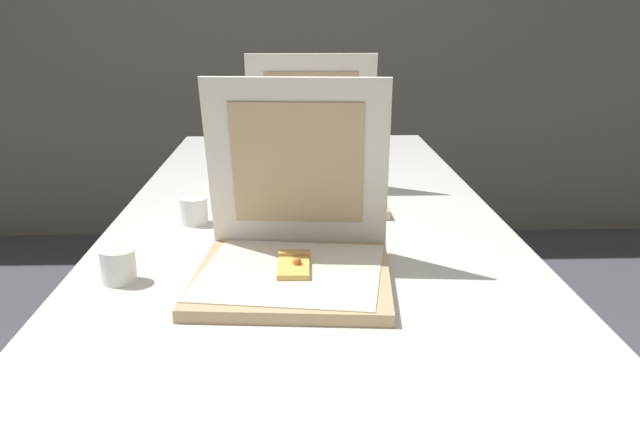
{
  "coord_description": "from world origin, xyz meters",
  "views": [
    {
      "loc": [
        -0.03,
        -0.89,
        1.2
      ],
      "look_at": [
        0.02,
        0.47,
        0.78
      ],
      "focal_mm": 38.64,
      "sensor_mm": 36.0,
      "label": 1
    }
  ],
  "objects": [
    {
      "name": "cup_white_near_left",
      "position": [
        -0.35,
        0.29,
        0.75
      ],
      "size": [
        0.06,
        0.06,
        0.06
      ],
      "primitive_type": "cylinder",
      "color": "white",
      "rests_on": "table"
    },
    {
      "name": "cup_white_mid",
      "position": [
        -0.27,
        0.64,
        0.75
      ],
      "size": [
        0.06,
        0.06,
        0.06
      ],
      "primitive_type": "cylinder",
      "color": "white",
      "rests_on": "table"
    },
    {
      "name": "cup_white_far",
      "position": [
        -0.21,
        1.03,
        0.75
      ],
      "size": [
        0.06,
        0.06,
        0.06
      ],
      "primitive_type": "cylinder",
      "color": "white",
      "rests_on": "table"
    },
    {
      "name": "pizza_box_middle",
      "position": [
        0.02,
        0.86,
        0.78
      ],
      "size": [
        0.35,
        0.36,
        0.37
      ],
      "rotation": [
        0.0,
        0.0,
        0.01
      ],
      "color": "tan",
      "rests_on": "table"
    },
    {
      "name": "pizza_box_front",
      "position": [
        -0.03,
        0.3,
        0.77
      ],
      "size": [
        0.38,
        0.38,
        0.36
      ],
      "rotation": [
        0.0,
        0.0,
        -0.08
      ],
      "color": "tan",
      "rests_on": "table"
    },
    {
      "name": "table",
      "position": [
        0.0,
        0.64,
        0.68
      ],
      "size": [
        0.92,
        2.34,
        0.72
      ],
      "color": "silver",
      "rests_on": "ground"
    }
  ]
}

